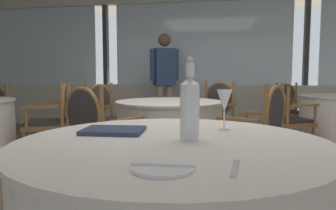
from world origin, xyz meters
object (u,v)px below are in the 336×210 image
Objects in this scene: dining_chair_0_2 at (284,115)px; dining_chair_2_1 at (261,130)px; wine_glass at (224,102)px; side_plate at (163,167)px; menu_book at (113,131)px; dining_chair_2_2 at (215,112)px; dining_chair_0_1 at (291,106)px; dining_chair_2_0 at (96,134)px; dining_chair_1_3 at (54,116)px; water_bottle at (190,106)px; dining_chair_2_3 at (106,114)px; diner_person_0 at (164,77)px.

dining_chair_0_2 is 0.94× the size of dining_chair_2_1.
dining_chair_2_1 is (0.33, 1.24, -0.35)m from wine_glass.
side_plate is 0.67× the size of menu_book.
dining_chair_2_1 is (-0.42, -1.22, 0.02)m from dining_chair_0_2.
dining_chair_2_2 reaches higher than side_plate.
dining_chair_0_2 is at bearing 73.71° from side_plate.
dining_chair_0_1 reaches higher than side_plate.
dining_chair_0_2 is at bearing 60.37° from menu_book.
wine_glass is at bearing -101.34° from dining_chair_2_0.
dining_chair_0_1 is 0.96× the size of dining_chair_1_3.
dining_chair_0_1 is at bearing -166.48° from dining_chair_1_3.
water_bottle is at bearing -138.26° from dining_chair_0_2.
diner_person_0 is at bearing 103.54° from dining_chair_2_3.
dining_chair_2_0 is (-1.02, 0.82, -0.35)m from wine_glass.
dining_chair_2_3 is (-2.18, -0.30, 0.01)m from dining_chair_0_2.
dining_chair_1_3 is at bearing 70.94° from dining_chair_2_0.
diner_person_0 reaches higher than dining_chair_2_2.
water_bottle is at bearing -18.94° from menu_book.
diner_person_0 is at bearing 27.37° from dining_chair_2_0.
menu_book is (-0.34, 0.54, 0.01)m from side_plate.
side_plate is 0.21× the size of dining_chair_2_3.
dining_chair_2_2 is at bearing 45.20° from dining_chair_2_3.
dining_chair_1_3 is 0.98× the size of dining_chair_2_1.
side_plate is at bearing -45.98° from dining_chair_0_1.
menu_book is at bearing 122.42° from side_plate.
dining_chair_2_1 reaches higher than dining_chair_0_2.
menu_book is at bearing 105.64° from dining_chair_1_3.
side_plate is 0.20× the size of dining_chair_2_1.
dining_chair_0_1 is at bearing -7.71° from dining_chair_2_0.
water_bottle is 1.73× the size of wine_glass.
dining_chair_2_2 is at bearing 88.56° from side_plate.
dining_chair_1_3 is at bearing 125.25° from side_plate.
dining_chair_0_1 is 2.69m from dining_chair_2_1.
wine_glass is 1.33m from dining_chair_2_1.
water_bottle reaches higher than dining_chair_0_1.
dining_chair_2_2 reaches higher than dining_chair_2_3.
dining_chair_2_3 reaches higher than side_plate.
dining_chair_2_2 is at bearing -176.72° from dining_chair_1_3.
dining_chair_2_3 is at bearing -44.80° from dining_chair_2_2.
side_plate is 3.13m from dining_chair_2_3.
dining_chair_2_0 is (-0.50, 0.97, -0.21)m from menu_book.
diner_person_0 is (0.01, 3.06, 0.44)m from dining_chair_2_0.
dining_chair_0_2 is 2.41m from dining_chair_2_0.
dining_chair_2_1 is (0.47, 1.50, -0.35)m from water_bottle.
dining_chair_1_3 reaches higher than dining_chair_2_3.
dining_chair_2_2 reaches higher than menu_book.
dining_chair_0_2 is (0.74, 2.47, -0.37)m from wine_glass.
dining_chair_2_2 is 1.64m from diner_person_0.
dining_chair_2_2 is at bearing 89.02° from water_bottle.
dining_chair_2_2 is (0.92, 1.77, -0.01)m from dining_chair_2_0.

